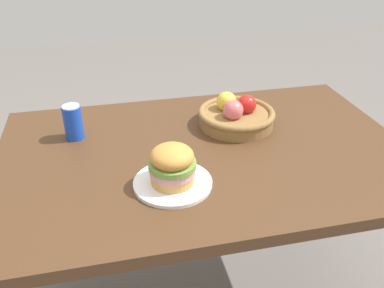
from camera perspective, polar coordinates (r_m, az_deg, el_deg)
name	(u,v)px	position (r m, az deg, el deg)	size (l,w,h in m)	color
dining_table	(205,174)	(1.47, 1.76, -4.17)	(1.40, 0.90, 0.75)	#4C301C
plate	(173,183)	(1.24, -2.68, -5.41)	(0.24, 0.24, 0.01)	white
sandwich	(172,164)	(1.20, -2.76, -2.85)	(0.14, 0.14, 0.12)	tan
soda_can	(73,122)	(1.52, -16.14, 2.93)	(0.07, 0.07, 0.13)	blue
fruit_basket	(236,115)	(1.57, 6.12, 4.04)	(0.29, 0.29, 0.12)	olive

